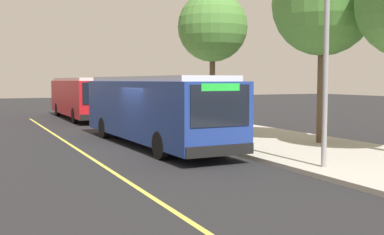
{
  "coord_description": "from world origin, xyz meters",
  "views": [
    {
      "loc": [
        18.12,
        -6.05,
        2.79
      ],
      "look_at": [
        1.83,
        1.53,
        1.38
      ],
      "focal_mm": 44.61,
      "sensor_mm": 36.0,
      "label": 1
    }
  ],
  "objects_px": {
    "transit_bus_main": "(153,108)",
    "transit_bus_second": "(81,96)",
    "route_sign_post": "(204,99)",
    "pedestrian_commuter": "(185,110)",
    "waiting_bench": "(215,121)"
  },
  "relations": [
    {
      "from": "transit_bus_second",
      "to": "transit_bus_main",
      "type": "bearing_deg",
      "value": -0.73
    },
    {
      "from": "transit_bus_main",
      "to": "route_sign_post",
      "type": "relative_size",
      "value": 4.13
    },
    {
      "from": "transit_bus_second",
      "to": "waiting_bench",
      "type": "bearing_deg",
      "value": 19.64
    },
    {
      "from": "transit_bus_main",
      "to": "transit_bus_second",
      "type": "xyz_separation_m",
      "value": [
        -15.47,
        0.2,
        0.0
      ]
    },
    {
      "from": "pedestrian_commuter",
      "to": "transit_bus_main",
      "type": "bearing_deg",
      "value": -36.13
    },
    {
      "from": "waiting_bench",
      "to": "route_sign_post",
      "type": "height_order",
      "value": "route_sign_post"
    },
    {
      "from": "waiting_bench",
      "to": "pedestrian_commuter",
      "type": "distance_m",
      "value": 2.39
    },
    {
      "from": "transit_bus_second",
      "to": "waiting_bench",
      "type": "distance_m",
      "value": 13.19
    },
    {
      "from": "transit_bus_main",
      "to": "pedestrian_commuter",
      "type": "distance_m",
      "value": 6.58
    },
    {
      "from": "transit_bus_main",
      "to": "transit_bus_second",
      "type": "height_order",
      "value": "same"
    },
    {
      "from": "transit_bus_main",
      "to": "transit_bus_second",
      "type": "relative_size",
      "value": 1.0
    },
    {
      "from": "transit_bus_second",
      "to": "route_sign_post",
      "type": "bearing_deg",
      "value": 8.66
    },
    {
      "from": "transit_bus_main",
      "to": "transit_bus_second",
      "type": "distance_m",
      "value": 15.47
    },
    {
      "from": "pedestrian_commuter",
      "to": "waiting_bench",
      "type": "bearing_deg",
      "value": 18.71
    },
    {
      "from": "waiting_bench",
      "to": "route_sign_post",
      "type": "relative_size",
      "value": 0.57
    }
  ]
}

